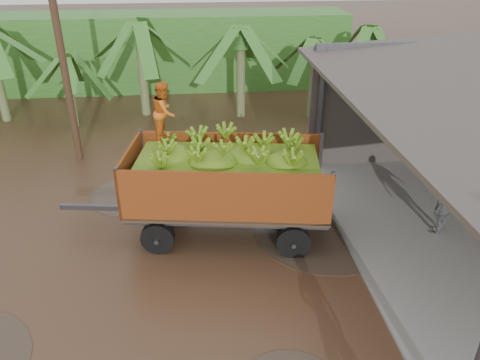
{
  "coord_description": "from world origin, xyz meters",
  "views": [
    {
      "loc": [
        1.39,
        -8.05,
        6.94
      ],
      "look_at": [
        2.46,
        2.81,
        1.22
      ],
      "focal_mm": 35.0,
      "sensor_mm": 36.0,
      "label": 1
    }
  ],
  "objects": [
    {
      "name": "ground",
      "position": [
        0.0,
        0.0,
        0.0
      ],
      "size": [
        100.0,
        100.0,
        0.0
      ],
      "primitive_type": "plane",
      "color": "black",
      "rests_on": "ground"
    },
    {
      "name": "hedge_north",
      "position": [
        -2.0,
        16.0,
        1.8
      ],
      "size": [
        22.0,
        3.0,
        3.6
      ],
      "primitive_type": "cube",
      "color": "#2D661E",
      "rests_on": "ground"
    },
    {
      "name": "banana_trailer",
      "position": [
        2.08,
        2.32,
        1.5
      ],
      "size": [
        7.01,
        3.1,
        3.83
      ],
      "rotation": [
        0.0,
        0.0,
        -0.15
      ],
      "color": "#A54917",
      "rests_on": "ground"
    },
    {
      "name": "man_grey",
      "position": [
        7.52,
        1.58,
        0.83
      ],
      "size": [
        1.0,
        0.94,
        1.66
      ],
      "primitive_type": "imported",
      "rotation": [
        0.0,
        0.0,
        3.85
      ],
      "color": "slate",
      "rests_on": "ground"
    },
    {
      "name": "utility_pole",
      "position": [
        -2.74,
        7.29,
        4.1
      ],
      "size": [
        1.2,
        0.24,
        8.08
      ],
      "color": "#47301E",
      "rests_on": "ground"
    }
  ]
}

